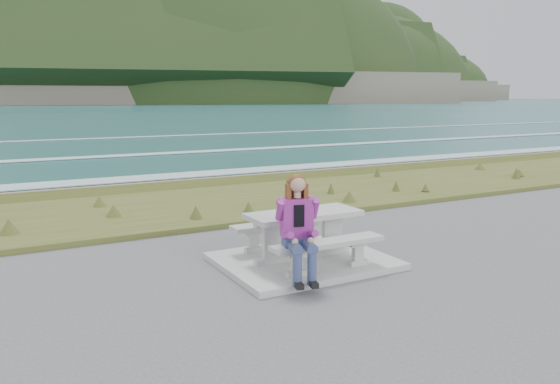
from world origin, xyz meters
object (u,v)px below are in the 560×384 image
Objects in this scene: bench_seaward at (282,227)px; picnic_table at (304,222)px; seated_woman at (300,242)px; bench_landward at (328,247)px.

picnic_table is at bearing -90.00° from bench_seaward.
picnic_table is 0.74m from bench_seaward.
seated_woman is (-0.57, -0.84, -0.04)m from picnic_table.
picnic_table is 1.01m from seated_woman.
seated_woman is at bearing -124.16° from picnic_table.
seated_woman is (-0.57, -0.14, 0.19)m from bench_landward.
bench_landward is at bearing 28.74° from seated_woman.
bench_landward is 1.22× the size of seated_woman.
bench_landward is at bearing -90.00° from picnic_table.
picnic_table is 0.74m from bench_landward.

